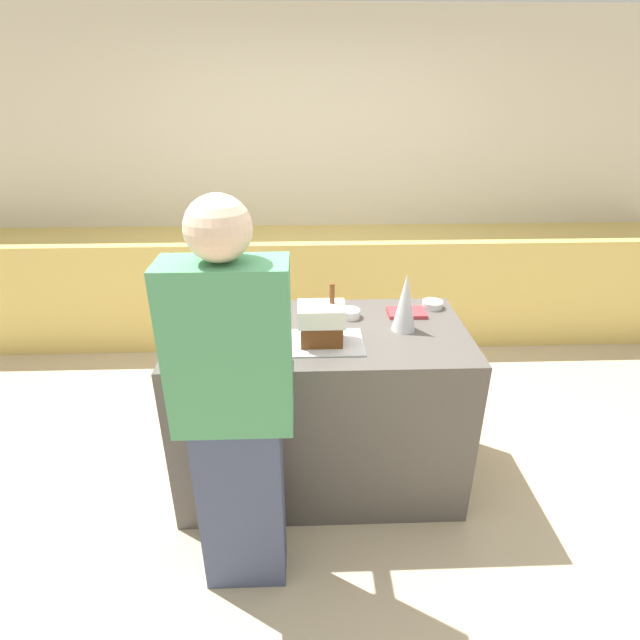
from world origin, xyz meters
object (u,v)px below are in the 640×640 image
object	(u,v)px
baking_tray	(321,343)
candy_bowl_front_corner	(233,309)
candy_bowl_far_left	(320,310)
decorative_tree	(405,302)
gingerbread_house	(321,323)
candy_bowl_center_rear	(432,304)
candy_bowl_near_tray_right	(273,320)
cookbook	(406,313)
candy_bowl_beside_tree	(350,313)
person	(235,410)

from	to	relation	value
baking_tray	candy_bowl_front_corner	bearing A→B (deg)	141.02
candy_bowl_front_corner	candy_bowl_far_left	distance (m)	0.48
decorative_tree	candy_bowl_far_left	world-z (taller)	decorative_tree
gingerbread_house	candy_bowl_far_left	distance (m)	0.34
candy_bowl_front_corner	candy_bowl_center_rear	xyz separation A→B (m)	(1.10, 0.02, 0.00)
candy_bowl_near_tray_right	cookbook	distance (m)	0.72
candy_bowl_front_corner	candy_bowl_beside_tree	distance (m)	0.63
baking_tray	candy_bowl_beside_tree	xyz separation A→B (m)	(0.17, 0.29, 0.02)
candy_bowl_front_corner	candy_bowl_near_tray_right	xyz separation A→B (m)	(0.22, -0.16, 0.00)
cookbook	person	size ratio (longest dim) A/B	0.12
person	gingerbread_house	bearing A→B (deg)	54.06
candy_bowl_center_rear	cookbook	size ratio (longest dim) A/B	0.56
person	candy_bowl_front_corner	bearing A→B (deg)	96.97
gingerbread_house	person	size ratio (longest dim) A/B	0.17
gingerbread_house	candy_bowl_far_left	bearing A→B (deg)	88.15
baking_tray	candy_bowl_center_rear	world-z (taller)	candy_bowl_center_rear
gingerbread_house	candy_bowl_center_rear	bearing A→B (deg)	31.91
candy_bowl_beside_tree	candy_bowl_center_rear	distance (m)	0.48
gingerbread_house	candy_bowl_front_corner	distance (m)	0.60
candy_bowl_near_tray_right	candy_bowl_far_left	bearing A→B (deg)	23.26
person	decorative_tree	bearing A→B (deg)	38.52
decorative_tree	candy_bowl_far_left	xyz separation A→B (m)	(-0.41, 0.20, -0.13)
baking_tray	candy_bowl_center_rear	bearing A→B (deg)	31.91
candy_bowl_front_corner	cookbook	distance (m)	0.94
decorative_tree	candy_bowl_far_left	distance (m)	0.47
baking_tray	candy_bowl_beside_tree	bearing A→B (deg)	60.03
baking_tray	candy_bowl_far_left	bearing A→B (deg)	88.07
gingerbread_house	person	distance (m)	0.62
baking_tray	person	xyz separation A→B (m)	(-0.36, -0.49, -0.03)
candy_bowl_near_tray_right	person	bearing A→B (deg)	-99.37
gingerbread_house	candy_bowl_beside_tree	bearing A→B (deg)	60.08
baking_tray	cookbook	size ratio (longest dim) A/B	1.99
gingerbread_house	candy_bowl_beside_tree	size ratio (longest dim) A/B	2.67
candy_bowl_front_corner	candy_bowl_far_left	world-z (taller)	candy_bowl_far_left
candy_bowl_center_rear	candy_bowl_far_left	bearing A→B (deg)	-173.57
candy_bowl_beside_tree	cookbook	xyz separation A→B (m)	(0.31, 0.03, -0.01)
cookbook	candy_bowl_far_left	bearing A→B (deg)	178.54
candy_bowl_far_left	cookbook	distance (m)	0.47
candy_bowl_far_left	candy_bowl_beside_tree	bearing A→B (deg)	-13.69
baking_tray	decorative_tree	world-z (taller)	decorative_tree
gingerbread_house	person	xyz separation A→B (m)	(-0.36, -0.49, -0.14)
candy_bowl_near_tray_right	candy_bowl_far_left	distance (m)	0.27
decorative_tree	candy_bowl_far_left	size ratio (longest dim) A/B	2.34
decorative_tree	person	world-z (taller)	person
candy_bowl_front_corner	candy_bowl_center_rear	size ratio (longest dim) A/B	1.12
candy_bowl_near_tray_right	candy_bowl_center_rear	distance (m)	0.89
candy_bowl_near_tray_right	candy_bowl_center_rear	world-z (taller)	candy_bowl_near_tray_right
candy_bowl_front_corner	gingerbread_house	bearing A→B (deg)	-38.93
candy_bowl_beside_tree	person	distance (m)	0.94
candy_bowl_beside_tree	candy_bowl_near_tray_right	bearing A→B (deg)	-170.23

